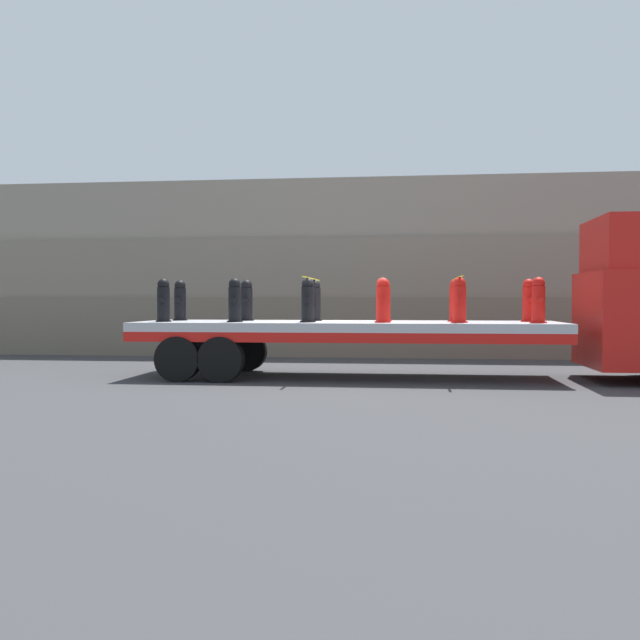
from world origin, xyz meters
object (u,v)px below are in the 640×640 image
(fire_hydrant_black_far_1, at_px, (247,301))
(fire_hydrant_red_near_4, at_px, (459,301))
(fire_hydrant_black_near_0, at_px, (163,301))
(fire_hydrant_black_near_2, at_px, (308,301))
(flatbed_trailer, at_px, (322,332))
(fire_hydrant_black_far_2, at_px, (315,301))
(fire_hydrant_red_near_3, at_px, (383,301))
(fire_hydrant_black_near_1, at_px, (235,301))
(fire_hydrant_black_far_0, at_px, (180,301))
(fire_hydrant_red_near_5, at_px, (538,301))
(fire_hydrant_red_far_3, at_px, (384,301))
(fire_hydrant_red_far_5, at_px, (529,301))
(fire_hydrant_red_far_4, at_px, (456,301))

(fire_hydrant_black_far_1, relative_size, fire_hydrant_red_near_4, 1.00)
(fire_hydrant_black_near_0, xyz_separation_m, fire_hydrant_black_near_2, (3.08, 0.00, 0.00))
(flatbed_trailer, relative_size, fire_hydrant_red_near_4, 9.73)
(fire_hydrant_red_near_4, bearing_deg, fire_hydrant_black_far_2, 160.06)
(fire_hydrant_black_far_1, relative_size, fire_hydrant_red_near_3, 1.00)
(fire_hydrant_black_near_1, bearing_deg, fire_hydrant_red_near_3, 0.00)
(fire_hydrant_black_near_2, bearing_deg, fire_hydrant_black_far_2, 90.00)
(flatbed_trailer, height_order, fire_hydrant_black_far_0, fire_hydrant_black_far_0)
(fire_hydrant_black_far_1, distance_m, fire_hydrant_red_near_3, 3.28)
(fire_hydrant_black_far_1, bearing_deg, fire_hydrant_red_near_4, -13.60)
(fire_hydrant_black_near_1, xyz_separation_m, fire_hydrant_red_near_3, (3.08, 0.00, 0.00))
(flatbed_trailer, xyz_separation_m, fire_hydrant_red_near_3, (1.31, -0.56, 0.67))
(fire_hydrant_black_near_2, distance_m, fire_hydrant_red_near_5, 4.62)
(fire_hydrant_black_far_1, bearing_deg, fire_hydrant_black_near_0, -144.03)
(fire_hydrant_black_near_0, xyz_separation_m, fire_hydrant_red_far_3, (4.62, 1.12, 0.00))
(fire_hydrant_black_far_1, distance_m, fire_hydrant_red_far_3, 3.08)
(flatbed_trailer, relative_size, fire_hydrant_red_far_5, 9.73)
(fire_hydrant_black_far_0, height_order, fire_hydrant_black_far_1, same)
(fire_hydrant_red_far_3, distance_m, fire_hydrant_red_near_4, 1.90)
(fire_hydrant_black_near_0, distance_m, fire_hydrant_red_far_5, 7.78)
(fire_hydrant_black_far_2, xyz_separation_m, fire_hydrant_red_near_3, (1.54, -1.12, 0.00))
(fire_hydrant_red_far_4, xyz_separation_m, fire_hydrant_red_far_5, (1.54, 0.00, 0.00))
(fire_hydrant_black_near_0, bearing_deg, fire_hydrant_red_far_4, 10.28)
(fire_hydrant_black_near_2, xyz_separation_m, fire_hydrant_red_near_5, (4.62, 0.00, 0.00))
(fire_hydrant_black_far_0, xyz_separation_m, fire_hydrant_red_far_4, (6.16, 0.00, 0.00))
(fire_hydrant_black_near_1, bearing_deg, fire_hydrant_black_near_2, 0.00)
(fire_hydrant_black_near_0, bearing_deg, fire_hydrant_black_near_1, 0.00)
(fire_hydrant_black_near_0, height_order, fire_hydrant_black_near_1, same)
(fire_hydrant_black_near_0, relative_size, fire_hydrant_red_far_4, 1.00)
(fire_hydrant_red_near_5, bearing_deg, fire_hydrant_black_far_0, 171.74)
(fire_hydrant_red_near_3, bearing_deg, fire_hydrant_red_near_5, 0.00)
(fire_hydrant_red_far_3, relative_size, fire_hydrant_red_far_4, 1.00)
(fire_hydrant_black_far_1, distance_m, fire_hydrant_black_near_2, 1.90)
(fire_hydrant_black_far_0, height_order, fire_hydrant_black_near_1, same)
(fire_hydrant_red_near_4, bearing_deg, fire_hydrant_black_near_0, 180.00)
(flatbed_trailer, relative_size, fire_hydrant_red_near_3, 9.73)
(fire_hydrant_red_far_3, xyz_separation_m, fire_hydrant_red_near_4, (1.54, -1.12, 0.00))
(flatbed_trailer, bearing_deg, fire_hydrant_black_far_1, 162.51)
(fire_hydrant_black_near_1, height_order, fire_hydrant_black_far_2, same)
(fire_hydrant_red_near_3, distance_m, fire_hydrant_red_near_5, 3.08)
(fire_hydrant_red_near_3, bearing_deg, fire_hydrant_black_far_0, 166.40)
(fire_hydrant_black_near_0, relative_size, fire_hydrant_red_far_5, 1.00)
(fire_hydrant_red_far_3, distance_m, fire_hydrant_red_near_5, 3.28)
(fire_hydrant_red_near_3, height_order, fire_hydrant_red_far_4, same)
(fire_hydrant_black_near_0, xyz_separation_m, fire_hydrant_red_near_3, (4.62, 0.00, 0.00))
(fire_hydrant_black_near_1, height_order, fire_hydrant_red_far_5, same)
(fire_hydrant_red_far_4, distance_m, fire_hydrant_red_far_5, 1.54)
(fire_hydrant_red_near_3, distance_m, fire_hydrant_red_near_4, 1.54)
(flatbed_trailer, distance_m, fire_hydrant_black_far_1, 1.97)
(fire_hydrant_red_far_3, bearing_deg, fire_hydrant_black_near_0, -166.40)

